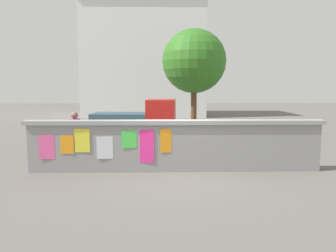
{
  "coord_description": "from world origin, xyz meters",
  "views": [
    {
      "loc": [
        -0.42,
        -9.39,
        2.43
      ],
      "look_at": [
        -0.16,
        2.24,
        1.04
      ],
      "focal_mm": 35.69,
      "sensor_mm": 36.0,
      "label": 1
    }
  ],
  "objects_px": {
    "motorcycle": "(242,135)",
    "person_walking": "(75,132)",
    "bicycle_near": "(227,149)",
    "auto_rickshaw_truck": "(139,121)",
    "tree_roadside": "(194,61)",
    "bicycle_far": "(136,151)"
  },
  "relations": [
    {
      "from": "motorcycle",
      "to": "person_walking",
      "type": "relative_size",
      "value": 1.17
    },
    {
      "from": "bicycle_near",
      "to": "person_walking",
      "type": "relative_size",
      "value": 1.05
    },
    {
      "from": "auto_rickshaw_truck",
      "to": "tree_roadside",
      "type": "height_order",
      "value": "tree_roadside"
    },
    {
      "from": "auto_rickshaw_truck",
      "to": "person_walking",
      "type": "bearing_deg",
      "value": -114.02
    },
    {
      "from": "auto_rickshaw_truck",
      "to": "person_walking",
      "type": "relative_size",
      "value": 2.29
    },
    {
      "from": "bicycle_near",
      "to": "bicycle_far",
      "type": "xyz_separation_m",
      "value": [
        -3.02,
        -0.23,
        0.0
      ]
    },
    {
      "from": "person_walking",
      "to": "bicycle_far",
      "type": "bearing_deg",
      "value": -0.22
    },
    {
      "from": "auto_rickshaw_truck",
      "to": "bicycle_far",
      "type": "xyz_separation_m",
      "value": [
        0.16,
        -3.98,
        -0.54
      ]
    },
    {
      "from": "motorcycle",
      "to": "bicycle_near",
      "type": "height_order",
      "value": "bicycle_near"
    },
    {
      "from": "person_walking",
      "to": "tree_roadside",
      "type": "xyz_separation_m",
      "value": [
        4.6,
        8.07,
        2.8
      ]
    },
    {
      "from": "bicycle_near",
      "to": "auto_rickshaw_truck",
      "type": "bearing_deg",
      "value": 130.28
    },
    {
      "from": "tree_roadside",
      "to": "bicycle_near",
      "type": "bearing_deg",
      "value": -87.47
    },
    {
      "from": "bicycle_near",
      "to": "tree_roadside",
      "type": "height_order",
      "value": "tree_roadside"
    },
    {
      "from": "bicycle_near",
      "to": "tree_roadside",
      "type": "bearing_deg",
      "value": 92.53
    },
    {
      "from": "bicycle_far",
      "to": "person_walking",
      "type": "xyz_separation_m",
      "value": [
        -1.93,
        0.01,
        0.62
      ]
    },
    {
      "from": "motorcycle",
      "to": "bicycle_near",
      "type": "xyz_separation_m",
      "value": [
        -1.08,
        -2.4,
        -0.1
      ]
    },
    {
      "from": "motorcycle",
      "to": "person_walking",
      "type": "distance_m",
      "value": 6.6
    },
    {
      "from": "bicycle_near",
      "to": "motorcycle",
      "type": "bearing_deg",
      "value": 65.68
    },
    {
      "from": "bicycle_far",
      "to": "tree_roadside",
      "type": "bearing_deg",
      "value": 71.71
    },
    {
      "from": "auto_rickshaw_truck",
      "to": "bicycle_near",
      "type": "bearing_deg",
      "value": -49.72
    },
    {
      "from": "motorcycle",
      "to": "tree_roadside",
      "type": "relative_size",
      "value": 0.34
    },
    {
      "from": "bicycle_near",
      "to": "person_walking",
      "type": "xyz_separation_m",
      "value": [
        -4.95,
        -0.22,
        0.62
      ]
    }
  ]
}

